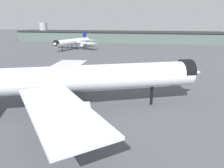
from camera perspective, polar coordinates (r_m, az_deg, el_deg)
name	(u,v)px	position (r m, az deg, el deg)	size (l,w,h in m)	color
ground	(69,109)	(52.87, -11.62, -6.54)	(900.00, 900.00, 0.00)	#4C4F54
airliner_near_gate	(79,79)	(49.16, -9.05, 1.35)	(59.46, 53.30, 17.53)	silver
airliner_far_taxiway	(73,42)	(164.14, -10.59, 11.15)	(37.88, 42.45, 12.82)	white
terminal_building	(112,36)	(219.88, 0.00, 12.78)	(205.05, 27.39, 19.34)	#475651
traffic_cone_wingtip	(61,74)	(86.65, -13.67, 2.66)	(0.48, 0.48, 0.61)	#F2600C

